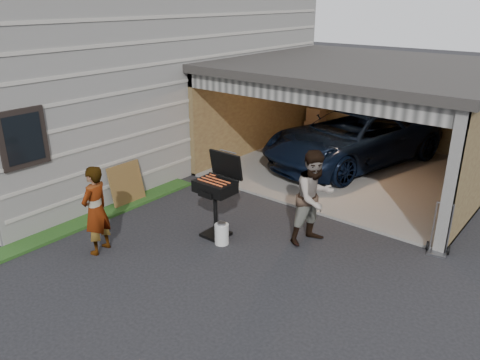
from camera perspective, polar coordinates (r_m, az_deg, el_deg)
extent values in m
plane|color=black|center=(8.69, -10.45, -9.55)|extent=(80.00, 80.00, 0.00)
cube|color=#474744|center=(14.77, -14.98, 14.26)|extent=(7.00, 11.00, 5.50)
cube|color=#193814|center=(9.90, -23.58, -6.85)|extent=(0.50, 8.00, 0.06)
cube|color=#605E59|center=(13.06, 13.83, 1.15)|extent=(6.50, 6.00, 0.06)
cube|color=#503C25|center=(15.32, 19.12, 8.72)|extent=(6.50, 0.15, 2.70)
cube|color=#503C25|center=(14.24, 2.66, 8.97)|extent=(0.15, 6.00, 2.70)
cube|color=#2D2B28|center=(12.40, 14.98, 13.24)|extent=(6.80, 6.30, 0.20)
cube|color=#474744|center=(9.89, 7.57, 10.18)|extent=(6.50, 0.16, 0.36)
cube|color=beige|center=(10.92, 11.05, 11.57)|extent=(6.00, 2.40, 0.06)
cube|color=#474744|center=(9.01, 24.32, -0.47)|extent=(0.20, 0.18, 2.70)
cube|color=brown|center=(15.95, 9.15, 6.24)|extent=(0.60, 0.50, 0.50)
cube|color=brown|center=(15.84, 9.25, 7.90)|extent=(0.50, 0.45, 0.45)
cube|color=brown|center=(14.15, 26.66, 2.44)|extent=(0.55, 0.50, 0.60)
imported|color=black|center=(13.32, 13.52, 4.80)|extent=(3.79, 5.79, 1.48)
imported|color=#ADC4DA|center=(8.83, -17.19, -3.54)|extent=(0.55, 0.69, 1.68)
imported|color=#412419|center=(8.86, 9.04, -2.12)|extent=(0.94, 1.07, 1.84)
cube|color=black|center=(9.35, -2.95, -6.62)|extent=(0.47, 0.47, 0.06)
cylinder|color=black|center=(9.13, -3.01, -3.96)|extent=(0.08, 0.08, 0.95)
cube|color=black|center=(8.91, -3.08, -0.81)|extent=(0.75, 0.52, 0.23)
cube|color=#59595B|center=(8.88, -3.09, -0.23)|extent=(0.68, 0.45, 0.02)
cube|color=black|center=(9.02, -1.73, 1.87)|extent=(0.75, 0.13, 0.52)
cylinder|color=silver|center=(8.98, -2.25, -6.59)|extent=(0.31, 0.31, 0.41)
cube|color=brown|center=(10.86, -13.65, -0.52)|extent=(0.24, 0.86, 0.94)
cube|color=slate|center=(9.42, 22.83, -8.27)|extent=(0.35, 0.25, 0.04)
cylinder|color=black|center=(9.50, 21.88, -7.41)|extent=(0.06, 0.17, 0.17)
cylinder|color=black|center=(9.48, 24.10, -7.84)|extent=(0.06, 0.17, 0.17)
cylinder|color=slate|center=(9.31, 22.52, -5.15)|extent=(0.03, 0.03, 0.98)
cylinder|color=slate|center=(9.29, 24.21, -5.48)|extent=(0.03, 0.03, 0.98)
cylinder|color=slate|center=(9.12, 23.79, -2.70)|extent=(0.28, 0.07, 0.03)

